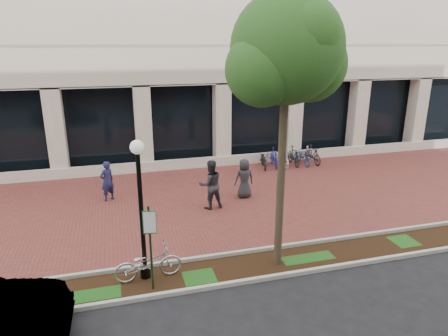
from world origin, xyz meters
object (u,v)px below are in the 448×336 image
object	(u,v)px
pedestrian_right	(244,179)
bike_rack_cluster	(288,157)
locked_bicycle	(148,263)
pedestrian_left	(107,181)
street_tree	(288,56)
parking_sign	(150,238)
lamppost	(141,203)
pedestrian_mid	(211,184)
bollard	(307,153)

from	to	relation	value
pedestrian_right	bike_rack_cluster	bearing A→B (deg)	-137.43
pedestrian_right	locked_bicycle	bearing A→B (deg)	46.38
pedestrian_left	bike_rack_cluster	size ratio (longest dim) A/B	0.47
street_tree	bike_rack_cluster	bearing A→B (deg)	64.09
pedestrian_left	pedestrian_right	size ratio (longest dim) A/B	1.01
parking_sign	street_tree	world-z (taller)	street_tree
parking_sign	street_tree	bearing A→B (deg)	16.32
lamppost	pedestrian_right	bearing A→B (deg)	47.81
parking_sign	pedestrian_right	world-z (taller)	parking_sign
street_tree	locked_bicycle	size ratio (longest dim) A/B	4.08
parking_sign	lamppost	xyz separation A→B (m)	(-0.14, 0.62, 0.70)
locked_bicycle	pedestrian_mid	size ratio (longest dim) A/B	0.94
pedestrian_left	pedestrian_mid	world-z (taller)	pedestrian_mid
parking_sign	pedestrian_right	xyz separation A→B (m)	(4.31, 5.53, -0.67)
locked_bicycle	pedestrian_left	distance (m)	6.27
street_tree	parking_sign	bearing A→B (deg)	-174.52
locked_bicycle	pedestrian_right	distance (m)	6.66
locked_bicycle	pedestrian_right	xyz separation A→B (m)	(4.37, 5.02, 0.34)
parking_sign	locked_bicycle	distance (m)	1.14
street_tree	bollard	size ratio (longest dim) A/B	8.38
lamppost	bike_rack_cluster	size ratio (longest dim) A/B	1.11
lamppost	locked_bicycle	distance (m)	1.72
street_tree	bike_rack_cluster	size ratio (longest dim) A/B	2.13
locked_bicycle	bollard	xyz separation A→B (m)	(9.29, 9.09, -0.03)
street_tree	bike_rack_cluster	xyz separation A→B (m)	(4.29, 8.82, -5.36)
locked_bicycle	pedestrian_mid	bearing A→B (deg)	-36.48
lamppost	bike_rack_cluster	world-z (taller)	lamppost
pedestrian_mid	bollard	size ratio (longest dim) A/B	2.18
lamppost	bollard	xyz separation A→B (m)	(9.37, 8.98, -1.74)
parking_sign	pedestrian_left	xyz separation A→B (m)	(-1.10, 6.69, -0.67)
pedestrian_mid	bike_rack_cluster	xyz separation A→B (m)	(5.22, 4.36, -0.50)
locked_bicycle	lamppost	bearing A→B (deg)	35.68
pedestrian_mid	bike_rack_cluster	size ratio (longest dim) A/B	0.55
lamppost	street_tree	world-z (taller)	street_tree
lamppost	pedestrian_right	size ratio (longest dim) A/B	2.36
bike_rack_cluster	parking_sign	bearing A→B (deg)	-123.67
pedestrian_right	bike_rack_cluster	xyz separation A→B (m)	(3.63, 3.64, -0.36)
parking_sign	lamppost	distance (m)	0.94
street_tree	pedestrian_mid	bearing A→B (deg)	101.85
locked_bicycle	pedestrian_mid	world-z (taller)	pedestrian_mid
locked_bicycle	pedestrian_right	world-z (taller)	pedestrian_right
parking_sign	pedestrian_right	bearing A→B (deg)	62.90
pedestrian_mid	bike_rack_cluster	world-z (taller)	pedestrian_mid
parking_sign	bollard	bearing A→B (deg)	56.98
pedestrian_right	pedestrian_left	bearing A→B (deg)	-14.59
street_tree	pedestrian_mid	world-z (taller)	street_tree
bike_rack_cluster	locked_bicycle	bearing A→B (deg)	-125.53
pedestrian_mid	pedestrian_right	distance (m)	1.75
parking_sign	lamppost	bearing A→B (deg)	113.64
pedestrian_mid	street_tree	bearing A→B (deg)	95.28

